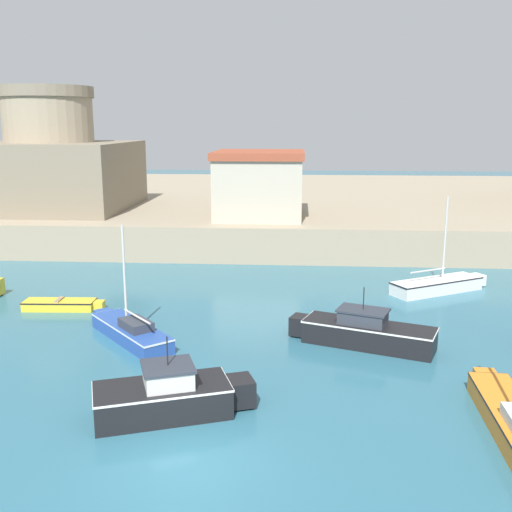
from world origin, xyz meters
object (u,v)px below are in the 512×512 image
fortress (51,165)px  sailboat_blue_6 (130,330)px  motorboat_black_3 (364,332)px  harbor_shed_near_wharf (260,184)px  dinghy_yellow_0 (62,304)px  sailboat_white_4 (438,285)px  motorboat_black_2 (169,395)px

fortress → sailboat_blue_6: bearing=-61.2°
motorboat_black_3 → harbor_shed_near_wharf: bearing=106.3°
sailboat_blue_6 → harbor_shed_near_wharf: (4.07, 18.47, 4.17)m
harbor_shed_near_wharf → dinghy_yellow_0: bearing=-119.9°
dinghy_yellow_0 → sailboat_white_4: bearing=13.3°
motorboat_black_3 → sailboat_blue_6: sailboat_blue_6 is taller
motorboat_black_2 → sailboat_white_4: bearing=52.1°
dinghy_yellow_0 → sailboat_white_4: size_ratio=0.70×
motorboat_black_3 → sailboat_white_4: sailboat_white_4 is taller
sailboat_blue_6 → motorboat_black_2: bearing=-64.7°
motorboat_black_2 → motorboat_black_3: bearing=43.8°
motorboat_black_2 → sailboat_blue_6: sailboat_blue_6 is taller
dinghy_yellow_0 → motorboat_black_2: 12.41m
motorboat_black_3 → fortress: fortress is taller
dinghy_yellow_0 → fortress: fortress is taller
dinghy_yellow_0 → motorboat_black_2: size_ratio=0.76×
motorboat_black_3 → sailboat_white_4: size_ratio=1.06×
fortress → motorboat_black_2: bearing=-62.0°
motorboat_black_2 → fortress: (-14.88, 27.94, 4.92)m
fortress → dinghy_yellow_0: bearing=-67.2°
motorboat_black_3 → harbor_shed_near_wharf: harbor_shed_near_wharf is taller
motorboat_black_2 → sailboat_white_4: 18.24m
dinghy_yellow_0 → harbor_shed_near_wharf: size_ratio=0.56×
dinghy_yellow_0 → fortress: (-7.55, 17.93, 5.28)m
motorboat_black_3 → fortress: (-21.39, 21.69, 4.95)m
dinghy_yellow_0 → sailboat_white_4: sailboat_white_4 is taller
motorboat_black_2 → motorboat_black_3: motorboat_black_2 is taller
sailboat_white_4 → harbor_shed_near_wharf: (-10.09, 10.35, 4.18)m
motorboat_black_3 → harbor_shed_near_wharf: size_ratio=0.86×
sailboat_blue_6 → sailboat_white_4: bearing=29.8°
dinghy_yellow_0 → harbor_shed_near_wharf: (8.45, 14.72, 4.32)m
dinghy_yellow_0 → motorboat_black_3: size_ratio=0.65×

